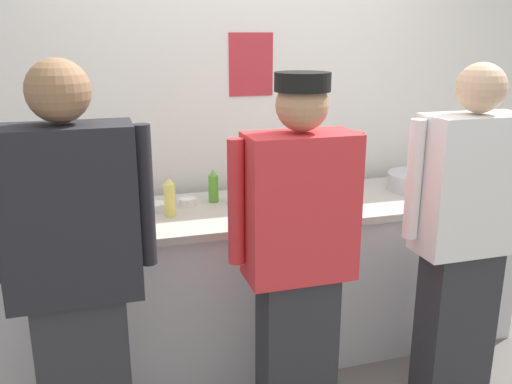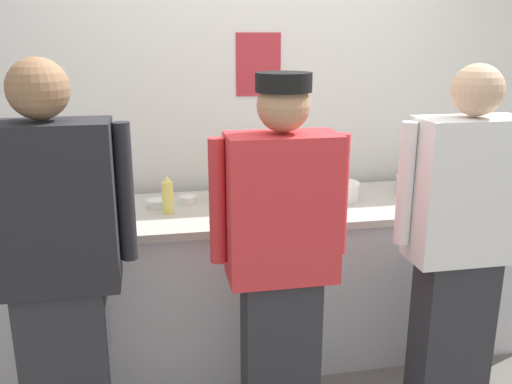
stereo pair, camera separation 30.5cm
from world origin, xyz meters
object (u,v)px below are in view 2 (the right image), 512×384
at_px(squeeze_bottle_secondary, 215,185).
at_px(ramekin_green_sauce, 301,205).
at_px(chef_center, 281,256).
at_px(chef_near_left, 57,268).
at_px(ramekin_yellow_sauce, 475,193).
at_px(plate_stack_rear, 338,191).
at_px(ramekin_red_sauce, 188,199).
at_px(mixing_bowl_steel, 428,186).
at_px(chef_far_right, 460,242).
at_px(squeeze_bottle_spare, 238,188).
at_px(sheet_tray, 46,215).
at_px(ramekin_orange_sauce, 157,203).
at_px(plate_stack_front, 277,192).
at_px(squeeze_bottle_primary, 168,195).

relative_size(squeeze_bottle_secondary, ramekin_green_sauce, 1.95).
bearing_deg(chef_center, chef_near_left, -179.25).
xyz_separation_m(chef_center, ramekin_yellow_sauce, (1.31, 0.64, 0.03)).
bearing_deg(plate_stack_rear, chef_center, -123.97).
bearing_deg(ramekin_red_sauce, mixing_bowl_steel, -3.49).
relative_size(chef_far_right, ramekin_red_sauce, 18.36).
bearing_deg(plate_stack_rear, squeeze_bottle_spare, 178.86).
xyz_separation_m(chef_near_left, squeeze_bottle_spare, (0.85, 0.79, 0.07)).
bearing_deg(squeeze_bottle_spare, chef_near_left, -137.08).
bearing_deg(squeeze_bottle_secondary, chef_near_left, -129.98).
relative_size(sheet_tray, ramekin_orange_sauce, 4.87).
bearing_deg(ramekin_orange_sauce, plate_stack_front, 4.49).
bearing_deg(plate_stack_rear, sheet_tray, -178.36).
bearing_deg(squeeze_bottle_spare, plate_stack_front, 16.43).
bearing_deg(ramekin_yellow_sauce, squeeze_bottle_spare, 174.09).
height_order(chef_far_right, squeeze_bottle_primary, chef_far_right).
bearing_deg(ramekin_green_sauce, plate_stack_front, 107.05).
bearing_deg(mixing_bowl_steel, ramekin_yellow_sauce, -24.66).
distance_m(ramekin_red_sauce, ramekin_green_sauce, 0.63).
distance_m(squeeze_bottle_secondary, ramekin_red_sauce, 0.17).
relative_size(plate_stack_front, ramekin_green_sauce, 2.24).
xyz_separation_m(ramekin_red_sauce, ramekin_yellow_sauce, (1.65, -0.20, 0.00)).
bearing_deg(plate_stack_rear, plate_stack_front, 166.07).
bearing_deg(ramekin_yellow_sauce, chef_far_right, -126.04).
relative_size(sheet_tray, squeeze_bottle_spare, 2.76).
distance_m(plate_stack_rear, squeeze_bottle_primary, 0.98).
height_order(ramekin_green_sauce, ramekin_yellow_sauce, ramekin_yellow_sauce).
height_order(plate_stack_rear, ramekin_yellow_sauce, plate_stack_rear).
xyz_separation_m(chef_near_left, plate_stack_front, (1.09, 0.86, 0.01)).
bearing_deg(ramekin_yellow_sauce, ramekin_green_sauce, -178.42).
bearing_deg(ramekin_red_sauce, chef_near_left, -124.33).
bearing_deg(chef_far_right, squeeze_bottle_spare, 139.32).
bearing_deg(mixing_bowl_steel, plate_stack_rear, 177.89).
relative_size(chef_far_right, ramekin_orange_sauce, 15.72).
distance_m(plate_stack_rear, squeeze_bottle_spare, 0.59).
distance_m(chef_far_right, mixing_bowl_steel, 0.78).
bearing_deg(mixing_bowl_steel, chef_near_left, -159.09).
xyz_separation_m(chef_far_right, ramekin_orange_sauce, (-1.36, 0.80, 0.02)).
bearing_deg(ramekin_yellow_sauce, ramekin_orange_sauce, 174.98).
relative_size(squeeze_bottle_secondary, ramekin_orange_sauce, 1.73).
xyz_separation_m(chef_center, ramekin_red_sauce, (-0.34, 0.83, 0.03)).
distance_m(chef_near_left, ramekin_yellow_sauce, 2.32).
xyz_separation_m(mixing_bowl_steel, squeeze_bottle_spare, (-1.13, 0.03, 0.04)).
bearing_deg(ramekin_green_sauce, ramekin_orange_sauce, 166.16).
relative_size(mixing_bowl_steel, ramekin_red_sauce, 4.02).
bearing_deg(chef_far_right, ramekin_yellow_sauce, 53.96).
bearing_deg(chef_near_left, mixing_bowl_steel, 20.91).
bearing_deg(ramekin_green_sauce, squeeze_bottle_primary, 174.19).
distance_m(chef_near_left, sheet_tray, 0.75).
distance_m(plate_stack_front, sheet_tray, 1.27).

